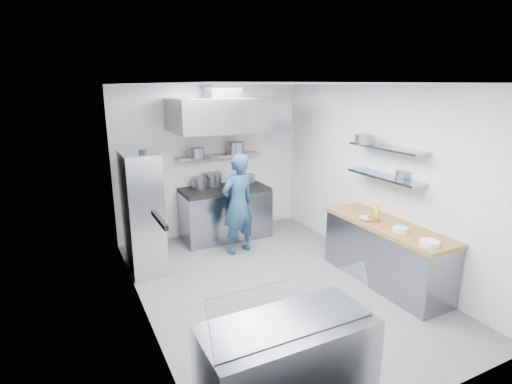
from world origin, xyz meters
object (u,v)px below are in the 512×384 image
display_case (287,367)px  chef (238,204)px  wire_rack (142,212)px  gas_range (225,214)px

display_case → chef: bearing=72.8°
wire_rack → display_case: 3.47m
chef → display_case: bearing=58.8°
gas_range → wire_rack: 1.84m
gas_range → chef: (-0.07, -0.75, 0.41)m
gas_range → chef: chef is taller
display_case → wire_rack: bearing=98.9°
gas_range → chef: 0.86m
gas_range → wire_rack: bearing=-156.4°
chef → wire_rack: size_ratio=0.93×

